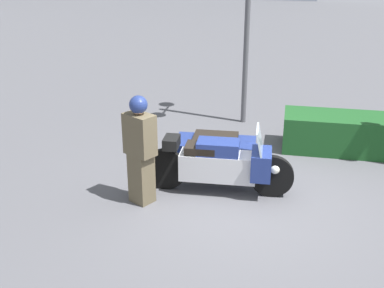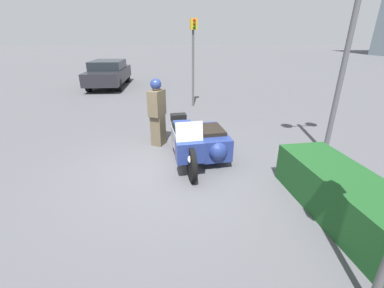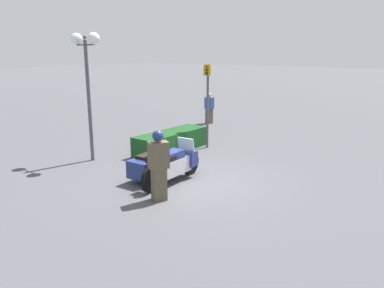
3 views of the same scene
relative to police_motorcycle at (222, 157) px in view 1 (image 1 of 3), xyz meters
The scene contains 4 objects.
ground_plane 0.92m from the police_motorcycle, 59.65° to the right, with size 160.00×160.00×0.00m, color #4C4C51.
police_motorcycle is the anchor object (origin of this frame).
officer_rider 1.54m from the police_motorcycle, 141.81° to the right, with size 0.56×0.50×1.77m.
hedge_bush_curbside 3.25m from the police_motorcycle, 36.52° to the left, with size 3.21×0.96×0.73m, color #19471E.
Camera 1 is at (0.61, -6.81, 3.80)m, focal length 45.00 mm.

